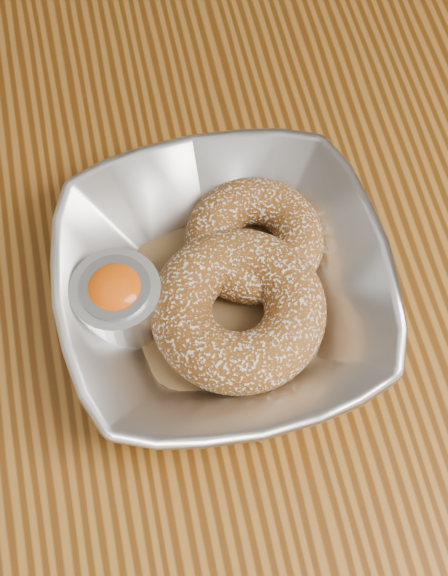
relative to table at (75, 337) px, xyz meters
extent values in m
plane|color=#565659|center=(0.00, 0.00, -0.65)|extent=(4.00, 4.00, 0.00)
cube|color=brown|center=(0.00, 0.00, 0.08)|extent=(1.20, 0.80, 0.04)
imported|color=silver|center=(0.12, -0.04, 0.13)|extent=(0.22, 0.22, 0.05)
cube|color=brown|center=(0.12, -0.04, 0.11)|extent=(0.21, 0.21, 0.00)
torus|color=brown|center=(0.14, -0.01, 0.13)|extent=(0.12, 0.12, 0.03)
torus|color=brown|center=(0.12, -0.06, 0.13)|extent=(0.13, 0.13, 0.04)
cylinder|color=silver|center=(0.05, -0.04, 0.13)|extent=(0.06, 0.06, 0.04)
cylinder|color=gray|center=(0.05, -0.04, 0.13)|extent=(0.05, 0.05, 0.04)
ellipsoid|color=#FF5607|center=(0.05, -0.04, 0.14)|extent=(0.04, 0.04, 0.03)
camera|label=1|loc=(0.07, -0.27, 0.61)|focal=50.00mm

